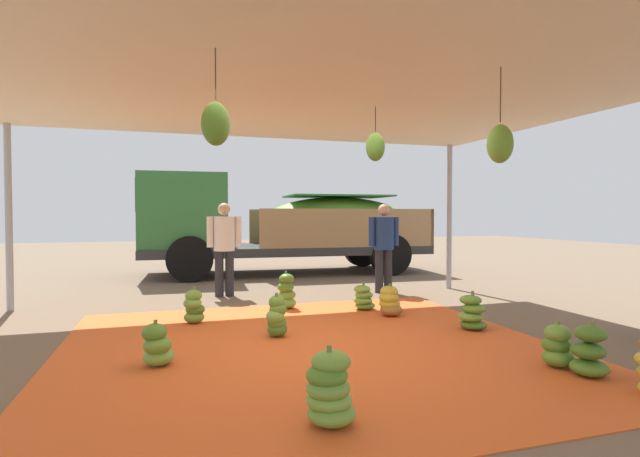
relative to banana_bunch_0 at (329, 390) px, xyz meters
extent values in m
plane|color=brown|center=(0.42, 4.88, -0.25)|extent=(40.00, 40.00, 0.00)
cube|color=#E05B23|center=(0.42, 1.88, -0.24)|extent=(5.31, 5.13, 0.01)
cylinder|color=#9EA0A5|center=(-3.38, 5.18, 1.17)|extent=(0.10, 0.10, 2.84)
cylinder|color=#9EA0A5|center=(4.22, 5.18, 1.17)|extent=(0.10, 0.10, 2.84)
cube|color=beige|center=(0.42, 1.88, 2.62)|extent=(8.00, 7.00, 0.06)
cylinder|color=#4C422D|center=(1.45, 2.51, 2.43)|extent=(0.01, 0.01, 0.31)
ellipsoid|color=#477523|center=(1.45, 2.51, 2.08)|extent=(0.24, 0.24, 0.36)
cylinder|color=#4C422D|center=(-0.68, 0.93, 2.38)|extent=(0.01, 0.01, 0.42)
ellipsoid|color=#518428|center=(-0.68, 0.93, 1.97)|extent=(0.24, 0.24, 0.36)
cylinder|color=#4C422D|center=(1.90, 0.67, 2.33)|extent=(0.01, 0.01, 0.51)
ellipsoid|color=#60932D|center=(1.90, 0.67, 1.88)|extent=(0.24, 0.24, 0.36)
ellipsoid|color=#6B9E38|center=(0.01, -0.02, -0.16)|extent=(0.45, 0.45, 0.16)
ellipsoid|color=#75A83D|center=(0.00, 0.01, -0.07)|extent=(0.45, 0.45, 0.16)
ellipsoid|color=#6B9E38|center=(-0.01, -0.01, 0.02)|extent=(0.40, 0.40, 0.16)
ellipsoid|color=#518428|center=(-0.02, 0.00, 0.10)|extent=(0.33, 0.33, 0.16)
ellipsoid|color=#6B9E38|center=(0.02, 0.02, 0.19)|extent=(0.35, 0.35, 0.16)
cylinder|color=olive|center=(0.00, 0.00, 0.25)|extent=(0.04, 0.04, 0.12)
ellipsoid|color=#6B9E38|center=(0.66, 4.09, -0.15)|extent=(0.38, 0.38, 0.17)
ellipsoid|color=#60932D|center=(0.67, 4.12, -0.03)|extent=(0.33, 0.33, 0.17)
ellipsoid|color=#477523|center=(0.64, 4.10, 0.10)|extent=(0.32, 0.32, 0.17)
ellipsoid|color=#477523|center=(0.66, 4.11, 0.22)|extent=(0.31, 0.31, 0.17)
cylinder|color=olive|center=(0.65, 4.12, 0.28)|extent=(0.04, 0.04, 0.12)
ellipsoid|color=#60932D|center=(-0.76, 3.48, -0.16)|extent=(0.37, 0.37, 0.16)
ellipsoid|color=#477523|center=(-0.74, 3.49, -0.06)|extent=(0.33, 0.33, 0.16)
ellipsoid|color=#75A83D|center=(-0.78, 3.44, 0.04)|extent=(0.30, 0.30, 0.16)
ellipsoid|color=#6B9E38|center=(-0.77, 3.45, 0.14)|extent=(0.31, 0.31, 0.16)
cylinder|color=olive|center=(-0.76, 3.47, 0.20)|extent=(0.04, 0.04, 0.12)
ellipsoid|color=#75A83D|center=(-1.17, 1.72, -0.15)|extent=(0.32, 0.32, 0.17)
ellipsoid|color=#60932D|center=(-1.18, 1.69, -0.03)|extent=(0.36, 0.36, 0.17)
ellipsoid|color=#518428|center=(-1.20, 1.71, 0.09)|extent=(0.31, 0.31, 0.17)
cylinder|color=olive|center=(-1.19, 1.71, 0.15)|extent=(0.04, 0.04, 0.12)
ellipsoid|color=#60932D|center=(1.79, 3.66, -0.18)|extent=(0.33, 0.33, 0.12)
ellipsoid|color=#75A83D|center=(1.74, 3.63, -0.09)|extent=(0.41, 0.41, 0.12)
ellipsoid|color=#6B9E38|center=(1.76, 3.63, -0.01)|extent=(0.37, 0.37, 0.12)
ellipsoid|color=#75A83D|center=(1.73, 3.64, 0.08)|extent=(0.31, 0.31, 0.12)
cylinder|color=olive|center=(1.76, 3.66, 0.14)|extent=(0.04, 0.04, 0.12)
ellipsoid|color=#518428|center=(2.56, 0.25, -0.16)|extent=(0.44, 0.44, 0.15)
ellipsoid|color=#477523|center=(2.55, 0.26, -0.01)|extent=(0.40, 0.40, 0.15)
ellipsoid|color=#477523|center=(2.58, 0.26, 0.14)|extent=(0.38, 0.38, 0.15)
cylinder|color=olive|center=(2.57, 0.23, 0.20)|extent=(0.04, 0.04, 0.12)
ellipsoid|color=#477523|center=(2.61, 2.07, -0.18)|extent=(0.35, 0.35, 0.12)
ellipsoid|color=#75A83D|center=(2.58, 2.08, -0.07)|extent=(0.40, 0.40, 0.12)
ellipsoid|color=#60932D|center=(2.61, 2.06, 0.03)|extent=(0.40, 0.40, 0.12)
ellipsoid|color=#60932D|center=(2.59, 2.11, 0.13)|extent=(0.36, 0.36, 0.12)
cylinder|color=olive|center=(2.60, 2.08, 0.19)|extent=(0.04, 0.04, 0.12)
ellipsoid|color=#477523|center=(0.16, 2.45, -0.15)|extent=(0.30, 0.30, 0.17)
ellipsoid|color=#518428|center=(0.15, 2.45, -0.07)|extent=(0.29, 0.29, 0.17)
ellipsoid|color=#75A83D|center=(0.13, 2.42, 0.01)|extent=(0.31, 0.31, 0.17)
ellipsoid|color=#60932D|center=(0.16, 2.44, 0.09)|extent=(0.22, 0.22, 0.17)
ellipsoid|color=#60932D|center=(0.15, 2.45, 0.17)|extent=(0.20, 0.20, 0.17)
cylinder|color=olive|center=(0.14, 2.43, 0.23)|extent=(0.04, 0.04, 0.12)
ellipsoid|color=#60932D|center=(2.49, 0.55, -0.15)|extent=(0.41, 0.41, 0.17)
ellipsoid|color=#518428|center=(2.50, 0.58, -0.04)|extent=(0.38, 0.38, 0.17)
ellipsoid|color=#6B9E38|center=(2.50, 0.57, 0.08)|extent=(0.34, 0.34, 0.17)
cylinder|color=olive|center=(2.50, 0.57, 0.14)|extent=(0.04, 0.04, 0.12)
ellipsoid|color=#996628|center=(1.97, 3.12, -0.15)|extent=(0.45, 0.45, 0.17)
ellipsoid|color=gold|center=(1.96, 3.15, -0.07)|extent=(0.36, 0.36, 0.17)
ellipsoid|color=gold|center=(1.94, 3.14, 0.02)|extent=(0.37, 0.37, 0.17)
ellipsoid|color=gold|center=(1.96, 3.17, 0.10)|extent=(0.34, 0.34, 0.17)
cylinder|color=olive|center=(1.97, 3.15, 0.16)|extent=(0.04, 0.04, 0.12)
cube|color=#2D2D2D|center=(1.72, 8.56, 0.35)|extent=(6.97, 2.67, 0.20)
cube|color=#2D6B33|center=(-0.74, 8.69, 1.30)|extent=(2.03, 2.22, 1.70)
cube|color=#232D38|center=(-1.71, 8.74, 1.64)|extent=(0.12, 1.84, 0.75)
cube|color=#99754C|center=(2.96, 7.38, 0.90)|extent=(4.25, 0.31, 0.90)
cube|color=#99754C|center=(3.08, 9.60, 0.90)|extent=(4.25, 0.31, 0.90)
cube|color=#99754C|center=(5.11, 8.37, 0.90)|extent=(0.20, 2.31, 0.90)
ellipsoid|color=#60932D|center=(3.02, 8.49, 1.06)|extent=(3.84, 2.14, 1.21)
cube|color=#237533|center=(3.02, 8.49, 1.68)|extent=(2.64, 1.89, 0.04)
cylinder|color=black|center=(-0.66, 7.63, 0.25)|extent=(1.01, 0.33, 1.00)
cylinder|color=black|center=(-0.55, 9.74, 0.25)|extent=(1.01, 0.33, 1.00)
cylinder|color=black|center=(3.99, 7.38, 0.25)|extent=(1.01, 0.33, 1.00)
cylinder|color=black|center=(4.11, 9.48, 0.25)|extent=(1.01, 0.33, 1.00)
cylinder|color=#26262D|center=(-0.23, 5.56, 0.16)|extent=(0.15, 0.15, 0.82)
cylinder|color=#26262D|center=(-0.05, 5.56, 0.16)|extent=(0.15, 0.15, 0.82)
cylinder|color=silver|center=(-0.14, 5.56, 0.88)|extent=(0.37, 0.37, 0.61)
cylinder|color=silver|center=(-0.38, 5.56, 0.91)|extent=(0.12, 0.12, 0.54)
cylinder|color=silver|center=(0.11, 5.56, 0.91)|extent=(0.12, 0.12, 0.54)
sphere|color=tan|center=(-0.14, 5.56, 1.31)|extent=(0.22, 0.22, 0.22)
cylinder|color=#26262D|center=(2.67, 5.09, 0.16)|extent=(0.15, 0.15, 0.81)
cylinder|color=#26262D|center=(2.85, 5.09, 0.16)|extent=(0.15, 0.15, 0.81)
cylinder|color=navy|center=(2.76, 5.09, 0.87)|extent=(0.37, 0.37, 0.61)
cylinder|color=navy|center=(2.52, 5.09, 0.90)|extent=(0.12, 0.12, 0.54)
cylinder|color=navy|center=(3.01, 5.09, 0.90)|extent=(0.12, 0.12, 0.54)
sphere|color=tan|center=(2.76, 5.09, 1.30)|extent=(0.22, 0.22, 0.22)
camera|label=1|loc=(-1.04, -3.13, 1.22)|focal=26.98mm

